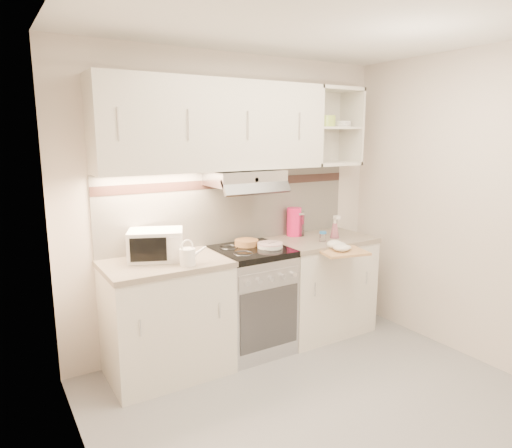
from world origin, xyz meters
name	(u,v)px	position (x,y,z in m)	size (l,w,h in m)	color
ground	(335,413)	(0.00, 0.00, 0.00)	(3.00, 3.00, 0.00)	gray
room_shell	(307,166)	(0.00, 0.37, 1.63)	(3.04, 2.84, 2.52)	beige
base_cabinet_left	(167,320)	(-0.75, 1.10, 0.43)	(0.90, 0.60, 0.86)	silver
worktop_left	(165,264)	(-0.75, 1.10, 0.88)	(0.92, 0.62, 0.04)	gray
base_cabinet_right	(319,287)	(0.75, 1.10, 0.43)	(0.90, 0.60, 0.86)	silver
worktop_right	(321,240)	(0.75, 1.10, 0.88)	(0.92, 0.62, 0.04)	gray
electric_range	(251,299)	(0.00, 1.10, 0.45)	(0.60, 0.60, 0.90)	#B7B7BC
microwave	(156,245)	(-0.78, 1.18, 1.01)	(0.49, 0.43, 0.23)	white
watering_can	(188,256)	(-0.64, 0.91, 0.97)	(0.22, 0.11, 0.19)	white
plate_stack	(270,245)	(0.15, 1.04, 0.92)	(0.21, 0.21, 0.05)	silver
bread_loaf	(247,243)	(0.02, 1.20, 0.93)	(0.20, 0.20, 0.05)	#B1704D
pink_pitcher	(294,222)	(0.59, 1.30, 1.03)	(0.14, 0.13, 0.27)	#FC1961
glass_jar	(298,224)	(0.63, 1.28, 1.01)	(0.12, 0.12, 0.22)	white
spice_jar	(323,236)	(0.67, 0.97, 0.95)	(0.06, 0.06, 0.09)	white
spray_bottle	(335,229)	(0.86, 1.03, 0.99)	(0.08, 0.08, 0.22)	pink
cutting_board	(342,251)	(0.66, 0.71, 0.87)	(0.37, 0.33, 0.02)	#A47D4A
dish_towel	(341,245)	(0.68, 0.75, 0.91)	(0.25, 0.21, 0.07)	white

